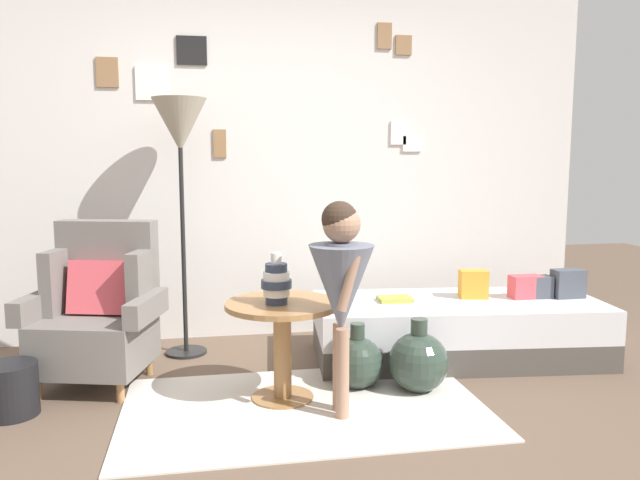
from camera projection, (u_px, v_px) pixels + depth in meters
The scene contains 17 objects.
ground_plane at pixel (325, 443), 2.97m from camera, with size 12.00×12.00×0.00m, color brown.
gallery_wall at pixel (277, 164), 4.70m from camera, with size 4.80×0.12×2.60m.
rug at pixel (305, 408), 3.37m from camera, with size 1.95×1.19×0.01m, color silver.
armchair at pixel (99, 311), 3.71m from camera, with size 0.86×0.73×0.97m.
daybed at pixel (458, 329), 4.20m from camera, with size 1.97×0.98×0.40m.
pillow_head at pixel (568, 284), 4.25m from camera, with size 0.21×0.12×0.19m, color #474C56.
pillow_mid at pixel (539, 287), 4.25m from camera, with size 0.16×0.12×0.15m, color #474C56.
pillow_back at pixel (525, 287), 4.23m from camera, with size 0.21×0.12×0.16m, color #D64C56.
pillow_extra at pixel (473, 284), 4.24m from camera, with size 0.18×0.12×0.19m, color orange.
side_table at pixel (282, 329), 3.45m from camera, with size 0.63×0.63×0.56m.
vase_striped at pixel (276, 283), 3.37m from camera, with size 0.17×0.17×0.28m.
floor_lamp at pixel (180, 136), 4.13m from camera, with size 0.36×0.36×1.74m.
person_child at pixel (341, 280), 3.19m from camera, with size 0.34×0.34×1.13m.
book_on_daybed at pixel (395, 299), 4.15m from camera, with size 0.22×0.16×0.03m, color #A0A440.
demijohn_near at pixel (357, 362), 3.66m from camera, with size 0.31×0.31×0.39m.
demijohn_far at pixel (418, 361), 3.60m from camera, with size 0.35×0.35×0.43m.
magazine_basket at pixel (11, 390), 3.27m from camera, with size 0.28×0.28×0.28m, color black.
Camera 1 is at (-0.53, -2.76, 1.35)m, focal length 34.92 mm.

